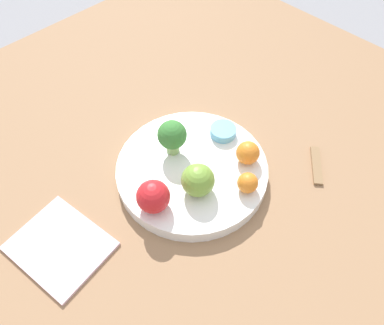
{
  "coord_description": "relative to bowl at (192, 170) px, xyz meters",
  "views": [
    {
      "loc": [
        0.28,
        -0.28,
        0.58
      ],
      "look_at": [
        0.0,
        0.0,
        0.06
      ],
      "focal_mm": 35.0,
      "sensor_mm": 36.0,
      "label": 1
    }
  ],
  "objects": [
    {
      "name": "napkin",
      "position": [
        -0.05,
        -0.25,
        -0.01
      ],
      "size": [
        0.16,
        0.14,
        0.01
      ],
      "color": "beige",
      "rests_on": "table_surface"
    },
    {
      "name": "broccoli",
      "position": [
        -0.05,
        0.0,
        0.05
      ],
      "size": [
        0.05,
        0.05,
        0.07
      ],
      "color": "#8CB76B",
      "rests_on": "bowl"
    },
    {
      "name": "small_cup",
      "position": [
        -0.01,
        0.09,
        0.02
      ],
      "size": [
        0.05,
        0.05,
        0.02
      ],
      "color": "#66B2DB",
      "rests_on": "bowl"
    },
    {
      "name": "orange_back",
      "position": [
        0.1,
        0.03,
        0.03
      ],
      "size": [
        0.04,
        0.04,
        0.04
      ],
      "color": "orange",
      "rests_on": "bowl"
    },
    {
      "name": "ground_plane",
      "position": [
        0.0,
        0.0,
        -0.03
      ],
      "size": [
        6.0,
        6.0,
        0.0
      ],
      "primitive_type": "plane",
      "color": "gray"
    },
    {
      "name": "bowl",
      "position": [
        0.0,
        0.0,
        0.0
      ],
      "size": [
        0.27,
        0.27,
        0.03
      ],
      "color": "white",
      "rests_on": "table_surface"
    },
    {
      "name": "spoon",
      "position": [
        0.15,
        0.18,
        -0.01
      ],
      "size": [
        0.07,
        0.08,
        0.01
      ],
      "color": "olive",
      "rests_on": "table_surface"
    },
    {
      "name": "orange_front",
      "position": [
        0.06,
        0.08,
        0.03
      ],
      "size": [
        0.04,
        0.04,
        0.04
      ],
      "color": "orange",
      "rests_on": "bowl"
    },
    {
      "name": "apple_red",
      "position": [
        0.04,
        -0.03,
        0.04
      ],
      "size": [
        0.06,
        0.06,
        0.06
      ],
      "color": "olive",
      "rests_on": "bowl"
    },
    {
      "name": "table_surface",
      "position": [
        0.0,
        0.0,
        -0.02
      ],
      "size": [
        1.2,
        1.2,
        0.02
      ],
      "color": "#936D4C",
      "rests_on": "ground_plane"
    },
    {
      "name": "apple_green",
      "position": [
        0.01,
        -0.1,
        0.04
      ],
      "size": [
        0.05,
        0.05,
        0.05
      ],
      "color": "red",
      "rests_on": "bowl"
    }
  ]
}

